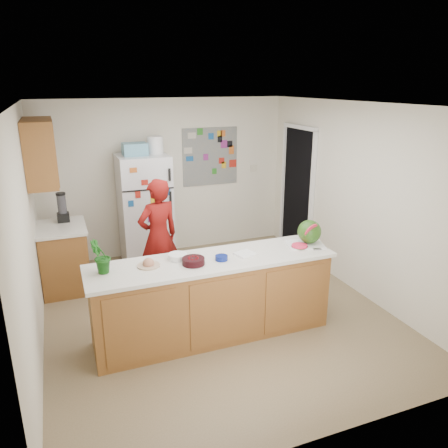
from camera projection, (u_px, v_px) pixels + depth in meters
name	position (u px, v px, depth m)	size (l,w,h in m)	color
floor	(215.00, 311.00, 5.47)	(4.00, 4.50, 0.02)	brown
wall_back	(167.00, 178.00, 7.09)	(4.00, 0.02, 2.50)	beige
wall_left	(27.00, 236.00, 4.39)	(0.02, 4.50, 2.50)	beige
wall_right	(356.00, 199.00, 5.78)	(0.02, 4.50, 2.50)	beige
ceiling	(213.00, 103.00, 4.69)	(4.00, 4.50, 0.02)	white
doorway	(298.00, 192.00, 7.12)	(0.03, 0.85, 2.04)	black
peninsula_base	(213.00, 299.00, 4.82)	(2.60, 0.62, 0.88)	brown
peninsula_top	(213.00, 261.00, 4.68)	(2.68, 0.70, 0.04)	silver
side_counter_base	(64.00, 259.00, 5.95)	(0.60, 0.80, 0.86)	brown
side_counter_top	(61.00, 228.00, 5.81)	(0.64, 0.84, 0.04)	silver
upper_cabinets	(40.00, 152.00, 5.41)	(0.35, 1.00, 0.80)	brown
refrigerator	(145.00, 210.00, 6.72)	(0.75, 0.70, 1.70)	silver
fridge_top_bin	(135.00, 149.00, 6.39)	(0.35, 0.28, 0.18)	#5999B2
photo_collage	(210.00, 157.00, 7.23)	(0.95, 0.01, 0.95)	slate
person	(159.00, 237.00, 5.75)	(0.57, 0.37, 1.57)	maroon
blender_appliance	(62.00, 208.00, 5.95)	(0.12, 0.12, 0.38)	black
cutting_board	(305.00, 244.00, 5.08)	(0.42, 0.32, 0.01)	silver
watermelon	(309.00, 232.00, 5.07)	(0.28, 0.28, 0.28)	#2E5013
watermelon_slice	(299.00, 246.00, 4.99)	(0.18, 0.18, 0.02)	red
cherry_bowl	(193.00, 261.00, 4.53)	(0.24, 0.24, 0.07)	black
white_bowl	(178.00, 257.00, 4.66)	(0.20, 0.20, 0.06)	white
cobalt_bowl	(221.00, 258.00, 4.64)	(0.14, 0.14, 0.05)	navy
plate	(149.00, 266.00, 4.49)	(0.24, 0.24, 0.02)	#B7AA90
paper_towel	(245.00, 254.00, 4.79)	(0.20, 0.18, 0.02)	silver
keys	(317.00, 249.00, 4.94)	(0.09, 0.04, 0.01)	slate
potted_plant	(101.00, 257.00, 4.27)	(0.20, 0.16, 0.36)	#144313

